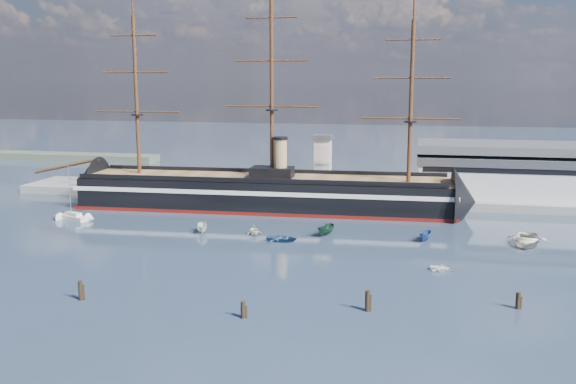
# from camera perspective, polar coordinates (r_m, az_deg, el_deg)

# --- Properties ---
(ground) EXTENTS (600.00, 600.00, 0.00)m
(ground) POSITION_cam_1_polar(r_m,az_deg,el_deg) (133.78, -0.39, -3.39)
(ground) COLOR #2D3745
(ground) RESTS_ON ground
(quay) EXTENTS (180.00, 18.00, 2.00)m
(quay) POSITION_cam_1_polar(r_m,az_deg,el_deg) (166.99, 5.61, -0.69)
(quay) COLOR slate
(quay) RESTS_ON ground
(warehouse) EXTENTS (63.00, 21.00, 11.60)m
(warehouse) POSITION_cam_1_polar(r_m,az_deg,el_deg) (171.37, 21.98, 1.60)
(warehouse) COLOR #B7BABC
(warehouse) RESTS_ON ground
(quay_tower) EXTENTS (5.00, 5.00, 15.00)m
(quay_tower) POSITION_cam_1_polar(r_m,az_deg,el_deg) (163.38, 3.11, 2.57)
(quay_tower) COLOR silver
(quay_tower) RESTS_ON ground
(warship) EXTENTS (113.20, 19.89, 53.94)m
(warship) POSITION_cam_1_polar(r_m,az_deg,el_deg) (154.48, -2.77, -0.02)
(warship) COLOR black
(warship) RESTS_ON ground
(sailboat) EXTENTS (7.91, 4.92, 12.21)m
(sailboat) POSITION_cam_1_polar(r_m,az_deg,el_deg) (150.56, -18.54, -2.09)
(sailboat) COLOR beige
(sailboat) RESTS_ON ground
(motorboat_a) EXTENTS (6.44, 4.10, 2.42)m
(motorboat_a) POSITION_cam_1_polar(r_m,az_deg,el_deg) (132.33, -7.63, -3.64)
(motorboat_a) COLOR silver
(motorboat_a) RESTS_ON ground
(motorboat_b) EXTENTS (1.57, 3.76, 1.74)m
(motorboat_b) POSITION_cam_1_polar(r_m,az_deg,el_deg) (124.69, -0.55, -4.41)
(motorboat_b) COLOR navy
(motorboat_b) RESTS_ON ground
(motorboat_c) EXTENTS (6.92, 4.48, 2.60)m
(motorboat_c) POSITION_cam_1_polar(r_m,az_deg,el_deg) (129.54, 3.39, -3.86)
(motorboat_c) COLOR #143422
(motorboat_c) RESTS_ON ground
(motorboat_d) EXTENTS (6.58, 5.47, 2.24)m
(motorboat_d) POSITION_cam_1_polar(r_m,az_deg,el_deg) (129.85, -3.02, -3.83)
(motorboat_d) COLOR #F5EDCD
(motorboat_d) RESTS_ON ground
(motorboat_e) EXTENTS (1.63, 2.83, 1.24)m
(motorboat_e) POSITION_cam_1_polar(r_m,az_deg,el_deg) (109.26, 13.61, -6.83)
(motorboat_e) COLOR white
(motorboat_e) RESTS_ON ground
(motorboat_f) EXTENTS (5.97, 3.64, 2.24)m
(motorboat_f) POSITION_cam_1_polar(r_m,az_deg,el_deg) (127.92, 12.11, -4.26)
(motorboat_f) COLOR navy
(motorboat_f) RESTS_ON ground
(motorboat_g) EXTENTS (6.72, 3.68, 2.96)m
(motorboat_g) POSITION_cam_1_polar(r_m,az_deg,el_deg) (130.34, 20.40, -4.42)
(motorboat_g) COLOR beige
(motorboat_g) RESTS_ON ground
(piling_near_left) EXTENTS (0.64, 0.64, 3.55)m
(piling_near_left) POSITION_cam_1_polar(r_m,az_deg,el_deg) (97.63, -17.91, -9.12)
(piling_near_left) COLOR black
(piling_near_left) RESTS_ON ground
(piling_near_mid) EXTENTS (0.64, 0.64, 2.96)m
(piling_near_mid) POSITION_cam_1_polar(r_m,az_deg,el_deg) (86.74, -4.01, -11.10)
(piling_near_mid) COLOR black
(piling_near_mid) RESTS_ON ground
(piling_near_right) EXTENTS (0.64, 0.64, 3.62)m
(piling_near_right) POSITION_cam_1_polar(r_m,az_deg,el_deg) (89.52, 7.05, -10.46)
(piling_near_right) COLOR black
(piling_near_right) RESTS_ON ground
(piling_far_right) EXTENTS (0.64, 0.64, 3.05)m
(piling_far_right) POSITION_cam_1_polar(r_m,az_deg,el_deg) (95.11, 19.72, -9.74)
(piling_far_right) COLOR black
(piling_far_right) RESTS_ON ground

